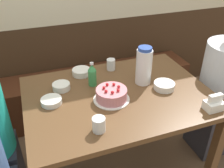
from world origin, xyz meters
name	(u,v)px	position (x,y,z in m)	size (l,w,h in m)	color
ground_plane	(117,168)	(0.00, 0.00, 0.00)	(12.00, 12.00, 0.00)	brown
bench_seat	(89,92)	(0.00, 0.83, 0.23)	(2.13, 0.38, 0.45)	#472314
dining_table	(118,105)	(0.00, 0.00, 0.64)	(1.22, 0.89, 0.74)	brown
birthday_cake	(111,95)	(-0.07, -0.05, 0.77)	(0.23, 0.23, 0.10)	white
water_pitcher	(144,66)	(0.21, 0.07, 0.87)	(0.11, 0.11, 0.27)	white
soju_bottle	(92,75)	(-0.13, 0.16, 0.82)	(0.06, 0.06, 0.17)	#388E4C
napkin_holder	(214,104)	(0.48, -0.35, 0.77)	(0.11, 0.08, 0.11)	white
bowl_soup_white	(81,72)	(-0.17, 0.33, 0.76)	(0.14, 0.14, 0.04)	white
bowl_rice_small	(51,101)	(-0.43, 0.04, 0.75)	(0.13, 0.13, 0.03)	white
bowl_side_dish	(164,86)	(0.32, -0.05, 0.76)	(0.14, 0.14, 0.04)	white
bowl_sauce_shallow	(61,86)	(-0.35, 0.18, 0.76)	(0.12, 0.12, 0.04)	white
glass_water_tall	(99,124)	(-0.23, -0.30, 0.78)	(0.07, 0.07, 0.08)	silver
glass_tumbler_short	(111,65)	(0.07, 0.33, 0.78)	(0.07, 0.07, 0.09)	silver
person_grey_tee	(223,91)	(0.87, -0.04, 0.58)	(0.38, 0.38, 1.16)	#33333D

